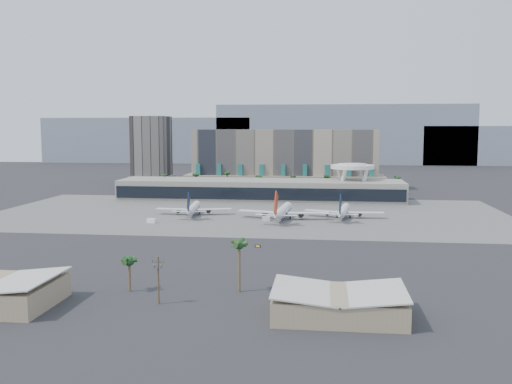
# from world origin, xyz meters

# --- Properties ---
(ground) EXTENTS (900.00, 900.00, 0.00)m
(ground) POSITION_xyz_m (0.00, 0.00, 0.00)
(ground) COLOR #232326
(ground) RESTS_ON ground
(apron_pad) EXTENTS (260.00, 130.00, 0.06)m
(apron_pad) POSITION_xyz_m (0.00, 55.00, 0.03)
(apron_pad) COLOR #5B5B59
(apron_pad) RESTS_ON ground
(mountain_ridge) EXTENTS (680.00, 60.00, 70.00)m
(mountain_ridge) POSITION_xyz_m (27.88, 470.00, 29.89)
(mountain_ridge) COLOR gray
(mountain_ridge) RESTS_ON ground
(hotel) EXTENTS (140.00, 30.00, 42.00)m
(hotel) POSITION_xyz_m (10.00, 174.41, 16.81)
(hotel) COLOR tan
(hotel) RESTS_ON ground
(office_tower) EXTENTS (30.00, 30.00, 52.00)m
(office_tower) POSITION_xyz_m (-95.00, 200.00, 22.94)
(office_tower) COLOR black
(office_tower) RESTS_ON ground
(terminal) EXTENTS (170.00, 32.50, 14.50)m
(terminal) POSITION_xyz_m (0.00, 109.84, 6.52)
(terminal) COLOR #9B9688
(terminal) RESTS_ON ground
(saucer_structure) EXTENTS (26.00, 26.00, 21.89)m
(saucer_structure) POSITION_xyz_m (55.00, 116.00, 18.45)
(saucer_structure) COLOR white
(saucer_structure) RESTS_ON ground
(palm_row) EXTENTS (157.80, 2.80, 13.10)m
(palm_row) POSITION_xyz_m (7.00, 145.00, 10.50)
(palm_row) COLOR brown
(palm_row) RESTS_ON ground
(hangar_right) EXTENTS (30.55, 20.60, 6.89)m
(hangar_right) POSITION_xyz_m (42.00, -100.00, 2.95)
(hangar_right) COLOR tan
(hangar_right) RESTS_ON ground
(utility_pole) EXTENTS (3.20, 0.85, 12.00)m
(utility_pole) POSITION_xyz_m (-2.00, -96.09, 7.14)
(utility_pole) COLOR #4C3826
(utility_pole) RESTS_ON ground
(airliner_left) EXTENTS (38.09, 39.36, 13.59)m
(airliner_left) POSITION_xyz_m (-26.42, 46.33, 3.43)
(airliner_left) COLOR white
(airliner_left) RESTS_ON ground
(airliner_centre) EXTENTS (44.11, 45.55, 15.72)m
(airliner_centre) POSITION_xyz_m (18.84, 38.35, 3.97)
(airliner_centre) COLOR white
(airliner_centre) RESTS_ON ground
(airliner_right) EXTENTS (38.55, 39.89, 13.80)m
(airliner_right) POSITION_xyz_m (47.72, 45.89, 3.48)
(airliner_right) COLOR white
(airliner_right) RESTS_ON ground
(service_vehicle_a) EXTENTS (4.45, 2.86, 2.01)m
(service_vehicle_a) POSITION_xyz_m (-39.93, 20.44, 1.00)
(service_vehicle_a) COLOR white
(service_vehicle_a) RESTS_ON ground
(service_vehicle_b) EXTENTS (3.77, 2.23, 1.91)m
(service_vehicle_b) POSITION_xyz_m (11.54, 32.95, 0.95)
(service_vehicle_b) COLOR silver
(service_vehicle_b) RESTS_ON ground
(taxiway_sign) EXTENTS (2.13, 0.85, 0.97)m
(taxiway_sign) POSITION_xyz_m (14.53, -26.71, 0.48)
(taxiway_sign) COLOR black
(taxiway_sign) RESTS_ON ground
(near_palm_a) EXTENTS (6.00, 6.00, 9.71)m
(near_palm_a) POSITION_xyz_m (-12.80, -86.35, 6.92)
(near_palm_a) COLOR brown
(near_palm_a) RESTS_ON ground
(near_palm_b) EXTENTS (6.00, 6.00, 14.27)m
(near_palm_b) POSITION_xyz_m (16.26, -83.20, 11.38)
(near_palm_b) COLOR brown
(near_palm_b) RESTS_ON ground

